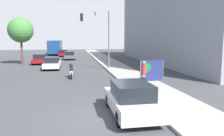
# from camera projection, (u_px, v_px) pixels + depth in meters

# --- Properties ---
(ground_plane) EXTENTS (160.00, 160.00, 0.00)m
(ground_plane) POSITION_uv_depth(u_px,v_px,m) (111.00, 117.00, 9.91)
(ground_plane) COLOR #444447
(sidewalk_curb) EXTENTS (3.09, 90.00, 0.15)m
(sidewalk_curb) POSITION_uv_depth(u_px,v_px,m) (120.00, 69.00, 25.18)
(sidewalk_curb) COLOR #A8A399
(sidewalk_curb) RESTS_ON ground_plane
(building_backdrop_right) EXTENTS (10.00, 32.00, 14.27)m
(building_backdrop_right) POSITION_uv_depth(u_px,v_px,m) (182.00, 14.00, 32.33)
(building_backdrop_right) COLOR #99999E
(building_backdrop_right) RESTS_ON ground_plane
(seated_protester) EXTENTS (0.92, 0.77, 1.17)m
(seated_protester) POSITION_uv_depth(u_px,v_px,m) (143.00, 84.00, 13.53)
(seated_protester) COLOR #474C56
(seated_protester) RESTS_ON sidewalk_curb
(jogger_on_sidewalk) EXTENTS (0.34, 0.34, 1.83)m
(jogger_on_sidewalk) POSITION_uv_depth(u_px,v_px,m) (144.00, 73.00, 15.48)
(jogger_on_sidewalk) COLOR #424247
(jogger_on_sidewalk) RESTS_ON sidewalk_curb
(protest_banner) EXTENTS (1.97, 0.06, 1.68)m
(protest_banner) POSITION_uv_depth(u_px,v_px,m) (152.00, 70.00, 17.50)
(protest_banner) COLOR slate
(protest_banner) RESTS_ON sidewalk_curb
(traffic_light_pole) EXTENTS (3.26, 3.03, 6.49)m
(traffic_light_pole) POSITION_uv_depth(u_px,v_px,m) (99.00, 30.00, 24.60)
(traffic_light_pole) COLOR slate
(traffic_light_pole) RESTS_ON sidewalk_curb
(parked_car_curbside) EXTENTS (1.88, 4.34, 1.54)m
(parked_car_curbside) POSITION_uv_depth(u_px,v_px,m) (131.00, 99.00, 10.13)
(parked_car_curbside) COLOR silver
(parked_car_curbside) RESTS_ON ground_plane
(car_on_road_nearest) EXTENTS (1.81, 4.17, 1.42)m
(car_on_road_nearest) POSITION_uv_depth(u_px,v_px,m) (52.00, 63.00, 25.61)
(car_on_road_nearest) COLOR silver
(car_on_road_nearest) RESTS_ON ground_plane
(car_on_road_midblock) EXTENTS (1.84, 4.27, 1.42)m
(car_on_road_midblock) POSITION_uv_depth(u_px,v_px,m) (40.00, 59.00, 31.05)
(car_on_road_midblock) COLOR maroon
(car_on_road_midblock) RESTS_ON ground_plane
(car_on_road_distant) EXTENTS (1.81, 4.41, 1.41)m
(car_on_road_distant) POSITION_uv_depth(u_px,v_px,m) (70.00, 55.00, 37.80)
(car_on_road_distant) COLOR #565B60
(car_on_road_distant) RESTS_ON ground_plane
(car_on_road_far_lane) EXTENTS (1.89, 4.62, 1.37)m
(car_on_road_far_lane) POSITION_uv_depth(u_px,v_px,m) (64.00, 53.00, 44.36)
(car_on_road_far_lane) COLOR maroon
(car_on_road_far_lane) RESTS_ON ground_plane
(city_bus_on_road) EXTENTS (2.54, 12.17, 3.16)m
(city_bus_on_road) POSITION_uv_depth(u_px,v_px,m) (55.00, 46.00, 50.63)
(city_bus_on_road) COLOR navy
(city_bus_on_road) RESTS_ON ground_plane
(motorcycle_on_road) EXTENTS (0.28, 2.19, 1.31)m
(motorcycle_on_road) POSITION_uv_depth(u_px,v_px,m) (71.00, 72.00, 19.90)
(motorcycle_on_road) COLOR white
(motorcycle_on_road) RESTS_ON ground_plane
(street_tree_midblock) EXTENTS (3.40, 3.40, 6.41)m
(street_tree_midblock) POSITION_uv_depth(u_px,v_px,m) (21.00, 30.00, 29.78)
(street_tree_midblock) COLOR brown
(street_tree_midblock) RESTS_ON ground_plane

